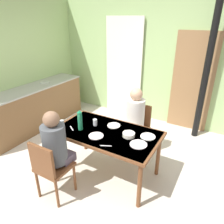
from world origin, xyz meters
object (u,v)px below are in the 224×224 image
Objects in this scene: chair_near_diner at (50,167)px; person_near_diner at (55,143)px; kitchen_counter at (35,107)px; dining_table at (107,136)px; person_far_diner at (135,114)px; chair_far_diner at (137,126)px; serving_bowl_center at (129,135)px; water_bottle_green_near at (80,120)px.

person_near_diner is at bearing 90.00° from chair_near_diner.
kitchen_counter is 2.23m from dining_table.
person_far_diner is at bearing 2.14° from kitchen_counter.
chair_far_diner is at bearing 5.52° from kitchen_counter.
dining_table is 0.75m from person_near_diner.
kitchen_counter is at bearing 5.52° from chair_far_diner.
chair_near_diner is at bearing -90.00° from person_near_diner.
chair_near_diner is 1.10m from serving_bowl_center.
serving_bowl_center is (0.18, -0.60, -0.02)m from person_far_diner.
kitchen_counter is 2.55m from serving_bowl_center.
dining_table is 0.67m from person_far_diner.
person_near_diner is at bearing 67.83° from person_far_diner.
dining_table is at bearing -172.70° from serving_bowl_center.
chair_far_diner reaches higher than serving_bowl_center.
person_near_diner reaches higher than dining_table.
kitchen_counter is 2.33m from person_far_diner.
kitchen_counter is at bearing 159.01° from water_bottle_green_near.
serving_bowl_center is at bearing 49.55° from chair_near_diner.
person_far_diner is at bearing 67.83° from person_near_diner.
serving_bowl_center is (2.48, -0.51, 0.31)m from kitchen_counter.
dining_table is 1.72× the size of chair_near_diner.
kitchen_counter is at bearing 143.33° from chair_near_diner.
person_far_diner is 4.53× the size of serving_bowl_center.
chair_near_diner is 0.31m from person_near_diner.
person_near_diner is (-0.37, -0.64, 0.12)m from dining_table.
chair_far_diner is at bearing 69.79° from person_near_diner.
person_near_diner is (-0.52, -1.41, 0.28)m from chair_far_diner.
chair_far_diner reaches higher than dining_table.
person_near_diner is at bearing 69.79° from chair_far_diner.
water_bottle_green_near is at bearing 89.58° from chair_near_diner.
dining_table is 0.34m from serving_bowl_center.
person_far_diner is (-0.00, -0.14, 0.28)m from chair_far_diner.
person_near_diner is at bearing -120.10° from dining_table.
water_bottle_green_near is at bearing -20.99° from kitchen_counter.
person_near_diner is 0.97m from serving_bowl_center.
kitchen_counter is 2.76× the size of chair_near_diner.
dining_table is 4.84× the size of water_bottle_green_near.
person_near_diner reaches higher than chair_far_diner.
kitchen_counter reaches higher than chair_far_diner.
serving_bowl_center reaches higher than dining_table.
chair_near_diner is 1.13× the size of person_near_diner.
dining_table is 1.95× the size of person_far_diner.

